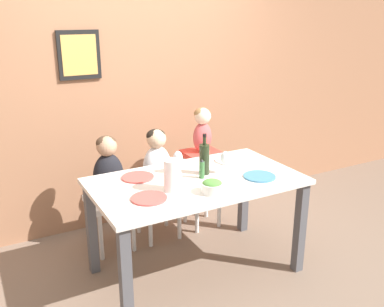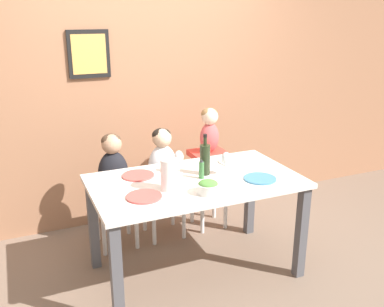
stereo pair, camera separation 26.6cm
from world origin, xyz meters
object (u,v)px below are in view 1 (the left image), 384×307
object	(u,v)px
wine_glass_near	(225,158)
dinner_plate_front_right	(260,176)
dinner_plate_back_right	(229,160)
chair_right_highchair	(202,170)
wine_bottle	(204,158)
dinner_plate_back_left	(138,177)
wine_glass_far	(178,158)
salad_bowl_large	(212,186)
person_child_left	(108,168)
person_baby_right	(202,127)
paper_towel_roll	(172,175)
dinner_plate_front_left	(149,198)
chair_far_left	(111,207)
chair_far_center	(158,197)
person_child_center	(157,159)

from	to	relation	value
wine_glass_near	dinner_plate_front_right	bearing A→B (deg)	-45.96
wine_glass_near	dinner_plate_back_right	xyz separation A→B (m)	(0.19, 0.22, -0.12)
chair_right_highchair	wine_glass_near	world-z (taller)	wine_glass_near
wine_bottle	dinner_plate_back_left	world-z (taller)	wine_bottle
wine_glass_far	salad_bowl_large	size ratio (longest dim) A/B	1.13
person_child_left	wine_bottle	distance (m)	0.83
wine_glass_near	person_baby_right	bearing A→B (deg)	75.02
person_child_left	paper_towel_roll	xyz separation A→B (m)	(0.22, -0.75, 0.15)
salad_bowl_large	dinner_plate_front_left	xyz separation A→B (m)	(-0.42, 0.11, -0.04)
wine_glass_near	dinner_plate_back_left	bearing A→B (deg)	159.82
wine_glass_far	dinner_plate_front_left	world-z (taller)	wine_glass_far
chair_far_left	person_baby_right	xyz separation A→B (m)	(0.89, 0.00, 0.58)
dinner_plate_back_left	person_baby_right	bearing A→B (deg)	27.98
chair_far_left	dinner_plate_back_right	distance (m)	1.07
salad_bowl_large	dinner_plate_back_right	distance (m)	0.68
person_child_left	chair_far_center	bearing A→B (deg)	-0.15
wine_bottle	wine_glass_near	distance (m)	0.16
wine_bottle	wine_glass_far	distance (m)	0.20
dinner_plate_front_right	dinner_plate_front_left	bearing A→B (deg)	177.96
person_baby_right	salad_bowl_large	xyz separation A→B (m)	(-0.45, -0.92, -0.14)
wine_bottle	dinner_plate_back_right	bearing A→B (deg)	24.93
person_baby_right	person_child_left	bearing A→B (deg)	-179.97
wine_glass_near	dinner_plate_back_left	distance (m)	0.67
person_child_left	wine_bottle	bearing A→B (deg)	-45.44
person_child_left	salad_bowl_large	xyz separation A→B (m)	(0.44, -0.92, 0.08)
dinner_plate_front_left	dinner_plate_back_left	bearing A→B (deg)	79.06
person_child_left	person_baby_right	world-z (taller)	person_baby_right
wine_glass_near	salad_bowl_large	size ratio (longest dim) A/B	1.13
paper_towel_roll	wine_glass_far	size ratio (longest dim) A/B	1.26
dinner_plate_back_left	wine_glass_far	bearing A→B (deg)	-9.95
person_child_center	person_baby_right	size ratio (longest dim) A/B	1.33
salad_bowl_large	dinner_plate_front_right	xyz separation A→B (m)	(0.46, 0.08, -0.04)
person_child_center	salad_bowl_large	distance (m)	0.92
salad_bowl_large	dinner_plate_front_left	world-z (taller)	salad_bowl_large
person_child_center	dinner_plate_back_right	size ratio (longest dim) A/B	2.25
dinner_plate_front_right	dinner_plate_back_left	bearing A→B (deg)	152.52
wine_glass_near	wine_glass_far	bearing A→B (deg)	150.88
person_child_center	dinner_plate_front_left	bearing A→B (deg)	-117.28
chair_far_center	dinner_plate_back_left	xyz separation A→B (m)	(-0.34, -0.42, 0.40)
dinner_plate_back_right	chair_far_left	bearing A→B (deg)	154.61
person_child_left	dinner_plate_back_left	distance (m)	0.43
chair_far_left	chair_far_center	size ratio (longest dim) A/B	1.00
wine_glass_near	salad_bowl_large	xyz separation A→B (m)	(-0.28, -0.27, -0.08)
paper_towel_roll	salad_bowl_large	world-z (taller)	paper_towel_roll
chair_far_left	wine_glass_near	bearing A→B (deg)	-42.22
chair_far_center	chair_right_highchair	size ratio (longest dim) A/B	0.63
chair_right_highchair	dinner_plate_back_left	world-z (taller)	dinner_plate_back_left
dinner_plate_back_left	dinner_plate_front_right	xyz separation A→B (m)	(0.81, -0.42, 0.00)
person_child_left	dinner_plate_front_left	xyz separation A→B (m)	(0.02, -0.81, 0.04)
dinner_plate_back_left	dinner_plate_front_right	size ratio (longest dim) A/B	1.00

